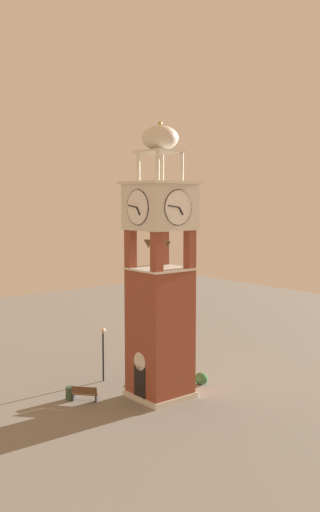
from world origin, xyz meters
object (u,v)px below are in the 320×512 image
Objects in this scene: clock_tower at (160,287)px; trash_bin at (70,393)px; park_bench at (85,394)px; lamp_post at (103,344)px.

trash_bin is at bearing -124.05° from clock_tower.
trash_bin is at bearing -147.29° from park_bench.
clock_tower is at bearing 60.87° from park_bench.
lamp_post reaches higher than trash_bin.
park_bench is 1.02m from trash_bin.
park_bench is 4.44m from lamp_post.
clock_tower reaches higher than trash_bin.
lamp_post is at bearing -167.45° from clock_tower.
clock_tower reaches higher than park_bench.
trash_bin is at bearing -64.91° from lamp_post.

